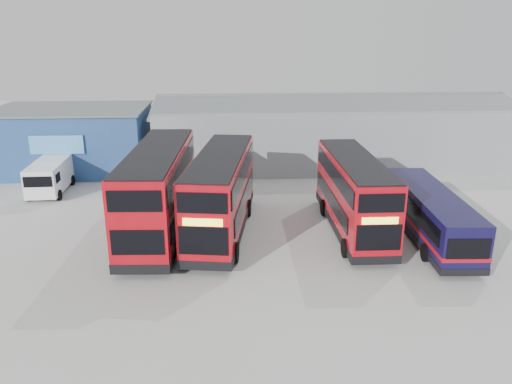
% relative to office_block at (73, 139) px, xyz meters
% --- Properties ---
extents(ground_plane, '(120.00, 120.00, 0.00)m').
position_rel_office_block_xyz_m(ground_plane, '(14.00, -17.99, -2.58)').
color(ground_plane, '#A7A7A1').
rests_on(ground_plane, ground).
extents(office_block, '(12.30, 8.32, 5.12)m').
position_rel_office_block_xyz_m(office_block, '(0.00, 0.00, 0.00)').
color(office_block, navy).
rests_on(office_block, ground).
extents(maintenance_shed, '(30.50, 12.00, 5.89)m').
position_rel_office_block_xyz_m(maintenance_shed, '(22.00, 2.01, 0.02)').
color(maintenance_shed, gray).
rests_on(maintenance_shed, ground).
extents(double_decker_left, '(3.44, 11.86, 4.96)m').
position_rel_office_block_xyz_m(double_decker_left, '(8.80, -14.35, -0.11)').
color(double_decker_left, '#B20A15').
rests_on(double_decker_left, ground).
extents(double_decker_centre, '(4.22, 11.25, 4.65)m').
position_rel_office_block_xyz_m(double_decker_centre, '(12.30, -14.50, -0.26)').
color(double_decker_centre, '#B20A15').
rests_on(double_decker_centre, ground).
extents(double_decker_right, '(2.70, 10.34, 4.36)m').
position_rel_office_block_xyz_m(double_decker_right, '(19.90, -14.64, -0.41)').
color(double_decker_right, '#B20A15').
rests_on(double_decker_right, ground).
extents(single_decker_blue, '(2.84, 10.22, 2.74)m').
position_rel_office_block_xyz_m(single_decker_blue, '(23.90, -16.11, -1.22)').
color(single_decker_blue, '#0C0C35').
rests_on(single_decker_blue, ground).
extents(panel_van, '(2.36, 5.27, 2.27)m').
position_rel_office_block_xyz_m(panel_van, '(0.03, -6.41, -1.31)').
color(panel_van, white).
rests_on(panel_van, ground).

